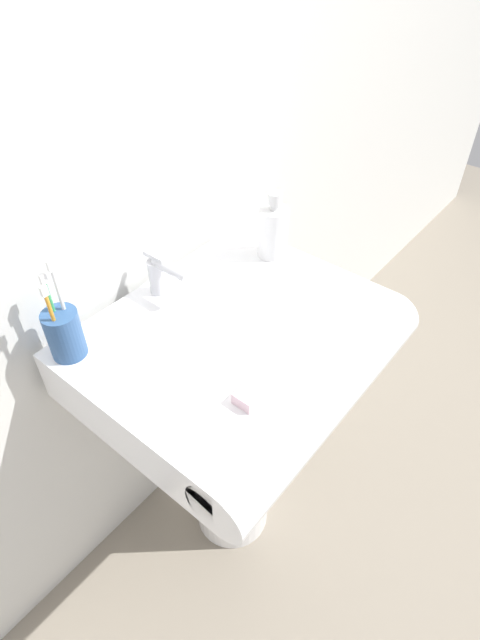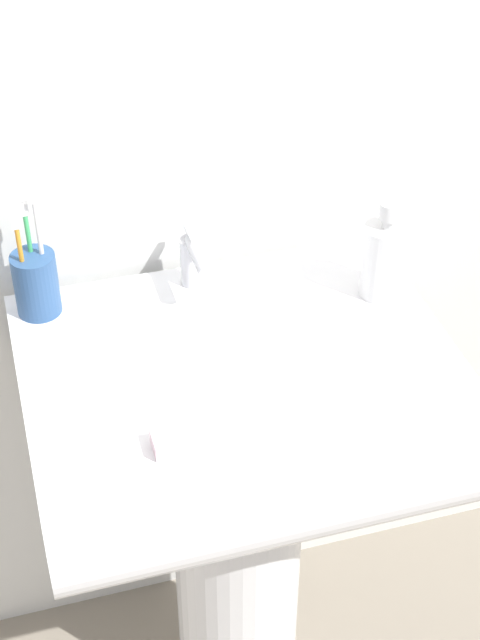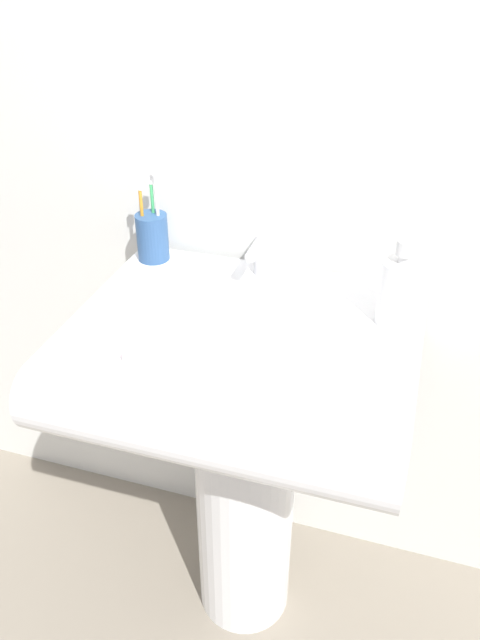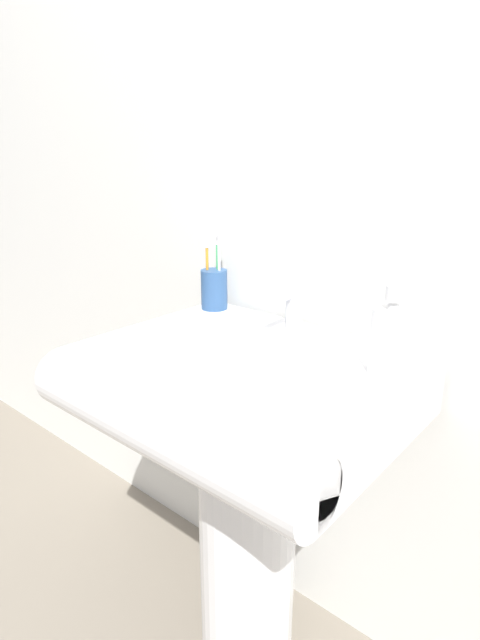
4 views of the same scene
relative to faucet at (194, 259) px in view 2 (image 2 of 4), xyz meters
The scene contains 7 objects.
wall_back 0.34m from the faucet, 78.93° to the left, with size 5.00×0.05×2.40m, color silver.
sink_pedestal 0.56m from the faucet, 83.25° to the right, with size 0.22×0.22×0.71m, color white.
sink_basin 0.25m from the faucet, 84.71° to the right, with size 0.63×0.52×0.12m.
faucet is the anchor object (origin of this frame).
toothbrush_cup 0.24m from the faucet, behind, with size 0.07×0.07×0.21m.
soap_bottle 0.29m from the faucet, 18.66° to the right, with size 0.07×0.07×0.16m.
bar_soap 0.35m from the faucet, 106.77° to the right, with size 0.08×0.04×0.02m, color silver.
Camera 2 is at (-0.30, -1.05, 1.74)m, focal length 55.00 mm.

